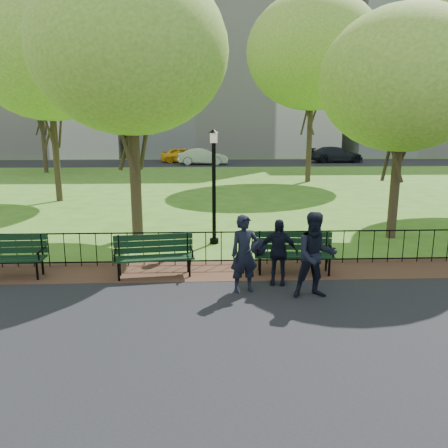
{
  "coord_description": "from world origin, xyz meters",
  "views": [
    {
      "loc": [
        -1.39,
        -8.86,
        3.52
      ],
      "look_at": [
        -0.95,
        1.5,
        1.2
      ],
      "focal_mm": 35.0,
      "sensor_mm": 36.0,
      "label": 1
    }
  ],
  "objects_px": {
    "park_bench_left_b": "(4,252)",
    "sedan_silver": "(203,156)",
    "person_right": "(278,252)",
    "sedan_dark": "(336,155)",
    "tree_far_w": "(37,71)",
    "person_mid": "(316,255)",
    "tree_far_e": "(313,52)",
    "park_bench_main": "(282,248)",
    "taxi": "(183,155)",
    "park_bench_left_a": "(154,251)",
    "tree_near_e": "(404,80)",
    "tree_near_w": "(130,50)",
    "person_left": "(244,254)",
    "tree_mid_w": "(48,55)",
    "lamppost": "(214,183)"
  },
  "relations": [
    {
      "from": "park_bench_left_a",
      "to": "tree_near_w",
      "type": "distance_m",
      "value": 6.5
    },
    {
      "from": "park_bench_main",
      "to": "tree_near_w",
      "type": "height_order",
      "value": "tree_near_w"
    },
    {
      "from": "tree_far_e",
      "to": "person_right",
      "type": "height_order",
      "value": "tree_far_e"
    },
    {
      "from": "park_bench_left_b",
      "to": "sedan_silver",
      "type": "height_order",
      "value": "sedan_silver"
    },
    {
      "from": "taxi",
      "to": "tree_far_e",
      "type": "bearing_deg",
      "value": -145.32
    },
    {
      "from": "tree_far_w",
      "to": "person_mid",
      "type": "bearing_deg",
      "value": -60.77
    },
    {
      "from": "tree_mid_w",
      "to": "person_left",
      "type": "distance_m",
      "value": 15.81
    },
    {
      "from": "tree_near_e",
      "to": "person_left",
      "type": "distance_m",
      "value": 8.01
    },
    {
      "from": "park_bench_left_a",
      "to": "person_right",
      "type": "relative_size",
      "value": 1.29
    },
    {
      "from": "person_right",
      "to": "sedan_dark",
      "type": "relative_size",
      "value": 0.28
    },
    {
      "from": "tree_mid_w",
      "to": "park_bench_left_b",
      "type": "bearing_deg",
      "value": -78.28
    },
    {
      "from": "tree_mid_w",
      "to": "sedan_dark",
      "type": "distance_m",
      "value": 30.89
    },
    {
      "from": "tree_near_w",
      "to": "tree_far_e",
      "type": "height_order",
      "value": "tree_far_e"
    },
    {
      "from": "park_bench_left_a",
      "to": "tree_mid_w",
      "type": "height_order",
      "value": "tree_mid_w"
    },
    {
      "from": "tree_mid_w",
      "to": "person_mid",
      "type": "height_order",
      "value": "tree_mid_w"
    },
    {
      "from": "tree_near_w",
      "to": "tree_far_w",
      "type": "distance_m",
      "value": 23.63
    },
    {
      "from": "park_bench_left_a",
      "to": "tree_near_w",
      "type": "height_order",
      "value": "tree_near_w"
    },
    {
      "from": "park_bench_left_b",
      "to": "lamppost",
      "type": "relative_size",
      "value": 0.56
    },
    {
      "from": "person_mid",
      "to": "taxi",
      "type": "bearing_deg",
      "value": 95.15
    },
    {
      "from": "tree_far_w",
      "to": "sedan_dark",
      "type": "relative_size",
      "value": 2.04
    },
    {
      "from": "park_bench_left_a",
      "to": "tree_mid_w",
      "type": "distance_m",
      "value": 14.04
    },
    {
      "from": "park_bench_left_a",
      "to": "person_mid",
      "type": "distance_m",
      "value": 3.85
    },
    {
      "from": "tree_near_e",
      "to": "tree_far_w",
      "type": "bearing_deg",
      "value": 130.74
    },
    {
      "from": "tree_near_e",
      "to": "tree_far_w",
      "type": "height_order",
      "value": "tree_far_w"
    },
    {
      "from": "tree_near_e",
      "to": "tree_far_w",
      "type": "xyz_separation_m",
      "value": [
        -18.6,
        21.59,
        2.76
      ]
    },
    {
      "from": "park_bench_main",
      "to": "park_bench_left_a",
      "type": "height_order",
      "value": "park_bench_main"
    },
    {
      "from": "park_bench_main",
      "to": "sedan_silver",
      "type": "xyz_separation_m",
      "value": [
        -2.06,
        31.56,
        0.14
      ]
    },
    {
      "from": "person_right",
      "to": "tree_near_e",
      "type": "bearing_deg",
      "value": 56.84
    },
    {
      "from": "park_bench_left_b",
      "to": "person_left",
      "type": "bearing_deg",
      "value": -13.8
    },
    {
      "from": "tree_far_w",
      "to": "person_right",
      "type": "distance_m",
      "value": 30.19
    },
    {
      "from": "tree_mid_w",
      "to": "park_bench_left_a",
      "type": "bearing_deg",
      "value": -62.38
    },
    {
      "from": "tree_near_e",
      "to": "tree_far_e",
      "type": "height_order",
      "value": "tree_far_e"
    },
    {
      "from": "tree_far_w",
      "to": "taxi",
      "type": "height_order",
      "value": "tree_far_w"
    },
    {
      "from": "tree_far_e",
      "to": "sedan_silver",
      "type": "xyz_separation_m",
      "value": [
        -6.94,
        13.31,
        -7.25
      ]
    },
    {
      "from": "park_bench_left_b",
      "to": "sedan_silver",
      "type": "bearing_deg",
      "value": 79.87
    },
    {
      "from": "tree_near_e",
      "to": "person_mid",
      "type": "xyz_separation_m",
      "value": [
        -3.74,
        -4.95,
        -3.97
      ]
    },
    {
      "from": "person_right",
      "to": "tree_near_w",
      "type": "bearing_deg",
      "value": 143.57
    },
    {
      "from": "person_left",
      "to": "lamppost",
      "type": "bearing_deg",
      "value": 84.26
    },
    {
      "from": "tree_far_e",
      "to": "tree_mid_w",
      "type": "bearing_deg",
      "value": -152.88
    },
    {
      "from": "taxi",
      "to": "tree_mid_w",
      "type": "bearing_deg",
      "value": 173.13
    },
    {
      "from": "park_bench_main",
      "to": "tree_near_w",
      "type": "xyz_separation_m",
      "value": [
        -4.07,
        3.83,
        5.11
      ]
    },
    {
      "from": "tree_near_w",
      "to": "sedan_silver",
      "type": "height_order",
      "value": "tree_near_w"
    },
    {
      "from": "person_left",
      "to": "tree_far_e",
      "type": "bearing_deg",
      "value": 59.44
    },
    {
      "from": "tree_near_w",
      "to": "tree_far_w",
      "type": "height_order",
      "value": "tree_far_w"
    },
    {
      "from": "tree_near_w",
      "to": "tree_far_e",
      "type": "xyz_separation_m",
      "value": [
        8.95,
        14.43,
        2.27
      ]
    },
    {
      "from": "tree_near_w",
      "to": "tree_near_e",
      "type": "distance_m",
      "value": 8.3
    },
    {
      "from": "park_bench_main",
      "to": "taxi",
      "type": "relative_size",
      "value": 0.46
    },
    {
      "from": "tree_near_w",
      "to": "person_mid",
      "type": "xyz_separation_m",
      "value": [
        4.5,
        -5.39,
        -4.84
      ]
    },
    {
      "from": "park_bench_left_a",
      "to": "person_right",
      "type": "xyz_separation_m",
      "value": [
        2.87,
        -0.72,
        0.15
      ]
    },
    {
      "from": "tree_mid_w",
      "to": "tree_near_w",
      "type": "bearing_deg",
      "value": -56.37
    }
  ]
}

